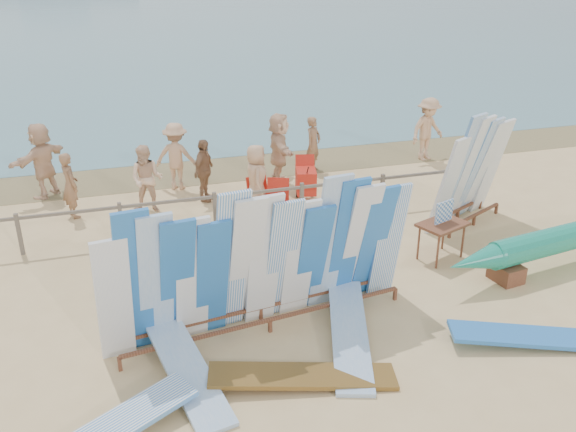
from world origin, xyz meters
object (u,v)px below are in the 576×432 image
object	(u,v)px
main_surfboard_rack	(264,264)
beach_chair_left	(277,204)
flat_board_b	(349,341)
beachgoer_1	(70,185)
flat_board_c	(303,382)
flat_board_d	(535,343)
side_surfboard_rack	(471,173)
beach_chair_right	(261,201)
beachgoer_11	(42,160)
beachgoer_6	(256,178)
beachgoer_4	(204,171)
beachgoer_5	(279,148)
beachgoer_7	(313,144)
beachgoer_3	(176,156)
beachgoer_2	(147,179)
stroller	(306,185)
outrigger_canoe	(574,237)
vendor_table	(441,240)
beachgoer_extra_0	(428,129)
flat_board_a	(185,375)

from	to	relation	value
main_surfboard_rack	beach_chair_left	world-z (taller)	main_surfboard_rack
flat_board_b	beachgoer_1	xyz separation A→B (m)	(-4.26, 6.50, 0.77)
flat_board_c	flat_board_d	world-z (taller)	flat_board_d
side_surfboard_rack	beachgoer_1	bearing A→B (deg)	134.77
beach_chair_right	beachgoer_11	world-z (taller)	beachgoer_11
flat_board_c	beachgoer_6	xyz separation A→B (m)	(0.93, 6.34, 0.81)
beachgoer_4	beachgoer_5	xyz separation A→B (m)	(2.12, 0.74, 0.16)
beachgoer_4	beachgoer_11	size ratio (longest dim) A/B	0.83
beachgoer_1	side_surfboard_rack	bearing A→B (deg)	-130.09
beachgoer_7	beachgoer_3	bearing A→B (deg)	145.30
flat_board_b	beachgoer_2	size ratio (longest dim) A/B	1.67
stroller	beachgoer_6	bearing A→B (deg)	-158.21
stroller	beachgoer_7	distance (m)	2.34
side_surfboard_rack	beachgoer_7	bearing A→B (deg)	90.22
outrigger_canoe	vendor_table	size ratio (longest dim) A/B	4.94
outrigger_canoe	stroller	bearing A→B (deg)	122.76
beach_chair_left	beachgoer_2	world-z (taller)	beachgoer_2
vendor_table	flat_board_d	bearing A→B (deg)	-111.32
beachgoer_1	beachgoer_6	bearing A→B (deg)	-123.03
stroller	beachgoer_3	size ratio (longest dim) A/B	0.64
beach_chair_left	flat_board_b	bearing A→B (deg)	-70.49
beachgoer_1	beachgoer_7	bearing A→B (deg)	-98.41
side_surfboard_rack	beachgoer_1	distance (m)	9.06
vendor_table	beachgoer_extra_0	bearing A→B (deg)	43.25
flat_board_c	side_surfboard_rack	bearing A→B (deg)	-37.69
outrigger_canoe	stroller	xyz separation A→B (m)	(-4.01, 4.57, -0.11)
flat_board_c	beachgoer_7	world-z (taller)	beachgoer_7
beach_chair_right	beachgoer_4	xyz separation A→B (m)	(-1.15, 1.04, 0.54)
side_surfboard_rack	flat_board_d	distance (m)	4.83
flat_board_a	beachgoer_7	distance (m)	9.33
outrigger_canoe	vendor_table	bearing A→B (deg)	150.37
flat_board_d	beach_chair_left	xyz separation A→B (m)	(-2.47, 6.17, 0.24)
flat_board_a	beachgoer_extra_0	distance (m)	11.52
flat_board_b	beachgoer_6	bearing A→B (deg)	108.93
beachgoer_4	beachgoer_6	xyz separation A→B (m)	(1.07, -0.99, 0.03)
flat_board_d	beach_chair_left	distance (m)	6.65
flat_board_d	beachgoer_2	bearing A→B (deg)	54.68
main_surfboard_rack	beachgoer_2	distance (m)	5.67
beachgoer_5	side_surfboard_rack	bearing A→B (deg)	-129.71
main_surfboard_rack	flat_board_c	xyz separation A→B (m)	(0.15, -1.56, -1.15)
beachgoer_3	beachgoer_6	distance (m)	2.58
beach_chair_right	beachgoer_2	size ratio (longest dim) A/B	0.50
beachgoer_6	beachgoer_extra_0	distance (m)	6.17
flat_board_a	beachgoer_4	size ratio (longest dim) A/B	1.73
main_surfboard_rack	vendor_table	xyz separation A→B (m)	(4.00, 1.31, -0.74)
beachgoer_4	beachgoer_6	size ratio (longest dim) A/B	0.96
flat_board_c	beachgoer_2	world-z (taller)	beachgoer_2
main_surfboard_rack	flat_board_a	distance (m)	2.06
vendor_table	beach_chair_right	xyz separation A→B (m)	(-2.83, 3.42, -0.18)
flat_board_d	flat_board_b	bearing A→B (deg)	90.10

